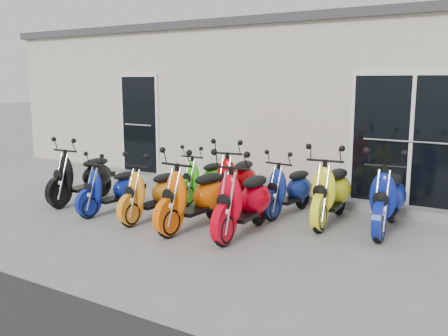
{
  "coord_description": "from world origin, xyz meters",
  "views": [
    {
      "loc": [
        4.29,
        -6.23,
        2.17
      ],
      "look_at": [
        0.0,
        0.6,
        0.75
      ],
      "focal_mm": 40.0,
      "sensor_mm": 36.0,
      "label": 1
    }
  ],
  "objects": [
    {
      "name": "scooter_back_red",
      "position": [
        0.02,
        0.96,
        0.62
      ],
      "size": [
        0.85,
        1.75,
        1.24
      ],
      "primitive_type": null,
      "rotation": [
        0.0,
        0.0,
        0.15
      ],
      "color": "#B80003",
      "rests_on": "ground"
    },
    {
      "name": "door_left",
      "position": [
        -3.2,
        2.17,
        1.26
      ],
      "size": [
        1.07,
        0.08,
        2.22
      ],
      "primitive_type": "cube",
      "color": "black",
      "rests_on": "front_step"
    },
    {
      "name": "scooter_back_yellow",
      "position": [
        1.72,
        0.94,
        0.64
      ],
      "size": [
        0.77,
        1.77,
        1.27
      ],
      "primitive_type": null,
      "rotation": [
        0.0,
        0.0,
        0.08
      ],
      "color": "#F6FA21",
      "rests_on": "ground"
    },
    {
      "name": "door_right",
      "position": [
        2.6,
        2.17,
        1.26
      ],
      "size": [
        2.02,
        0.08,
        2.22
      ],
      "primitive_type": "cube",
      "color": "black",
      "rests_on": "front_step"
    },
    {
      "name": "building",
      "position": [
        0.0,
        5.2,
        1.6
      ],
      "size": [
        14.0,
        6.0,
        3.2
      ],
      "primitive_type": "cube",
      "color": "beige",
      "rests_on": "ground"
    },
    {
      "name": "scooter_front_blue",
      "position": [
        -1.55,
        -0.4,
        0.53
      ],
      "size": [
        0.67,
        1.47,
        1.05
      ],
      "primitive_type": null,
      "rotation": [
        0.0,
        0.0,
        -0.11
      ],
      "color": "navy",
      "rests_on": "ground"
    },
    {
      "name": "scooter_front_orange_b",
      "position": [
        0.11,
        -0.4,
        0.63
      ],
      "size": [
        0.69,
        1.72,
        1.25
      ],
      "primitive_type": null,
      "rotation": [
        0.0,
        0.0,
        -0.05
      ],
      "color": "#FA6306",
      "rests_on": "ground"
    },
    {
      "name": "roof_cap",
      "position": [
        0.0,
        5.2,
        3.28
      ],
      "size": [
        14.2,
        6.2,
        0.16
      ],
      "primitive_type": "cube",
      "color": "#3F3F42",
      "rests_on": "building"
    },
    {
      "name": "scooter_front_red",
      "position": [
        0.89,
        -0.3,
        0.64
      ],
      "size": [
        0.74,
        1.76,
        1.27
      ],
      "primitive_type": null,
      "rotation": [
        0.0,
        0.0,
        0.07
      ],
      "color": "red",
      "rests_on": "ground"
    },
    {
      "name": "scooter_front_orange_a",
      "position": [
        -0.73,
        -0.36,
        0.56
      ],
      "size": [
        0.56,
        1.51,
        1.11
      ],
      "primitive_type": null,
      "rotation": [
        0.0,
        0.0,
        -0.0
      ],
      "color": "orange",
      "rests_on": "ground"
    },
    {
      "name": "scooter_front_black",
      "position": [
        -2.54,
        -0.15,
        0.61
      ],
      "size": [
        0.7,
        1.68,
        1.22
      ],
      "primitive_type": null,
      "rotation": [
        0.0,
        0.0,
        0.06
      ],
      "color": "black",
      "rests_on": "ground"
    },
    {
      "name": "front_step",
      "position": [
        0.0,
        2.02,
        0.07
      ],
      "size": [
        14.0,
        0.4,
        0.15
      ],
      "primitive_type": "cube",
      "color": "gray",
      "rests_on": "ground"
    },
    {
      "name": "scooter_back_extra",
      "position": [
        2.57,
        0.94,
        0.64
      ],
      "size": [
        0.77,
        1.77,
        1.27
      ],
      "primitive_type": null,
      "rotation": [
        0.0,
        0.0,
        0.08
      ],
      "color": "navy",
      "rests_on": "ground"
    },
    {
      "name": "ground",
      "position": [
        0.0,
        0.0,
        0.0
      ],
      "size": [
        80.0,
        80.0,
        0.0
      ],
      "primitive_type": "plane",
      "color": "gray",
      "rests_on": "ground"
    },
    {
      "name": "scooter_back_green",
      "position": [
        -0.75,
        1.08,
        0.53
      ],
      "size": [
        0.53,
        1.44,
        1.06
      ],
      "primitive_type": null,
      "rotation": [
        0.0,
        0.0,
        -0.01
      ],
      "color": "#3BDA17",
      "rests_on": "ground"
    },
    {
      "name": "scooter_back_blue",
      "position": [
        0.96,
        1.06,
        0.55
      ],
      "size": [
        0.68,
        1.53,
        1.1
      ],
      "primitive_type": null,
      "rotation": [
        0.0,
        0.0,
        -0.09
      ],
      "color": "navy",
      "rests_on": "ground"
    }
  ]
}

